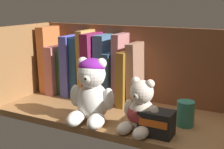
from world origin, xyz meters
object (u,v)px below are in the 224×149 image
book_7 (105,67)px  teddy_bear_larger (91,92)px  book_3 (73,65)px  book_10 (129,77)px  pillar_candle (185,114)px  book_4 (81,66)px  book_11 (137,74)px  book_5 (88,64)px  small_product_box (157,123)px  teddy_bear_smaller (141,111)px  book_0 (52,59)px  book_6 (95,65)px  book_9 (121,68)px  book_8 (113,76)px  book_2 (67,71)px  book_1 (60,68)px

book_7 → teddy_bear_larger: book_7 is taller
book_3 → book_10: 21.44cm
book_7 → pillar_candle: bearing=-19.3°
book_4 → book_11: book_4 is taller
book_3 → book_5: bearing=0.0°
small_product_box → teddy_bear_smaller: bearing=178.4°
book_0 → book_6: (18.39, -0.00, -0.67)cm
book_4 → book_11: bearing=-0.0°
book_7 → teddy_bear_larger: (6.28, -18.81, -2.44)cm
book_9 → book_10: bearing=0.0°
book_8 → teddy_bear_larger: (2.96, -18.81, 0.22)cm
book_6 → book_9: bearing=0.0°
book_0 → book_5: size_ratio=1.03×
book_0 → small_product_box: book_0 is taller
book_3 → book_9: 18.63cm
book_6 → small_product_box: 35.17cm
book_4 → pillar_candle: (39.11, -10.45, -6.77)cm
book_2 → book_8: bearing=-0.0°
teddy_bear_smaller → book_7: bearing=137.5°
book_1 → book_5: size_ratio=0.75×
book_0 → book_4: book_0 is taller
book_11 → teddy_bear_larger: 19.64cm
book_5 → book_11: book_5 is taller
teddy_bear_smaller → book_4: bearing=147.7°
book_11 → book_4: bearing=180.0°
book_0 → book_3: book_0 is taller
book_5 → teddy_bear_larger: size_ratio=1.29×
book_8 → book_2: bearing=180.0°
book_4 → teddy_bear_smaller: size_ratio=1.47×
book_2 → teddy_bear_smaller: 40.83cm
book_4 → book_10: bearing=-0.0°
book_4 → book_9: bearing=-0.0°
book_3 → book_11: 24.23cm
book_0 → book_2: (6.59, -0.00, -3.81)cm
teddy_bear_smaller → small_product_box: size_ratio=1.67×
book_5 → book_8: book_5 is taller
book_3 → pillar_candle: size_ratio=3.08×
book_4 → pillar_candle: 41.04cm
book_1 → book_3: 6.06cm
book_8 → book_11: bearing=0.0°
book_0 → book_6: book_0 is taller
book_2 → book_0: bearing=180.0°
small_product_box → book_2: bearing=154.6°
book_0 → book_11: (33.61, -0.00, -1.84)cm
book_1 → book_8: size_ratio=1.04×
book_8 → book_11: size_ratio=0.82×
book_7 → book_10: 9.13cm
book_1 → book_6: bearing=-0.0°
book_4 → book_10: book_4 is taller
book_1 → teddy_bear_smaller: 43.51cm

